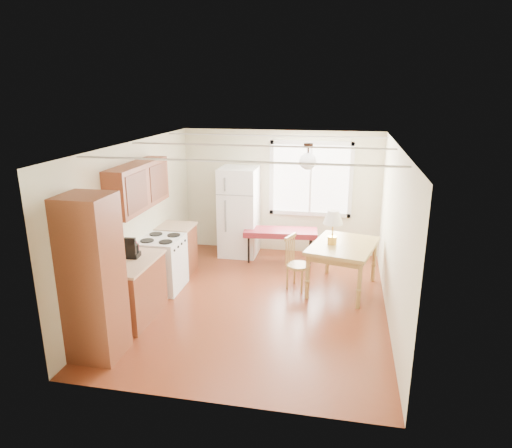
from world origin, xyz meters
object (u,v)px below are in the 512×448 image
(dining_table, at_px, (343,250))
(bench, at_px, (281,233))
(refrigerator, at_px, (239,212))
(chair, at_px, (294,259))

(dining_table, bearing_deg, bench, 151.40)
(refrigerator, distance_m, chair, 1.96)
(refrigerator, height_order, bench, refrigerator)
(dining_table, bearing_deg, chair, -162.00)
(dining_table, distance_m, chair, 0.83)
(refrigerator, relative_size, chair, 1.98)
(dining_table, bearing_deg, refrigerator, 160.41)
(bench, height_order, dining_table, dining_table)
(bench, distance_m, chair, 1.22)
(refrigerator, height_order, dining_table, refrigerator)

